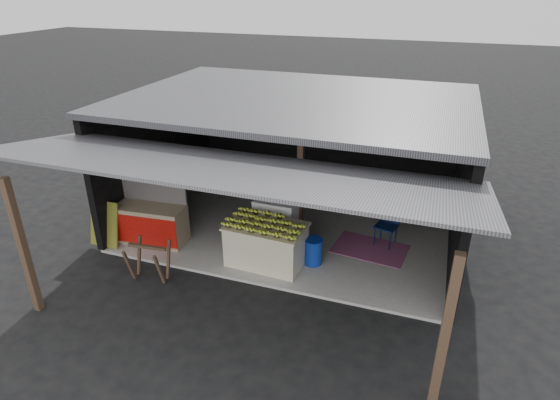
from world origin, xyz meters
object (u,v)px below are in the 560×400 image
at_px(neighbor_stall, 152,222).
at_px(plastic_chair, 388,221).
at_px(banana_table, 266,244).
at_px(sawhorse, 149,258).
at_px(water_barrel, 313,252).
at_px(white_crate, 276,220).

distance_m(neighbor_stall, plastic_chair, 5.07).
height_order(banana_table, sawhorse, banana_table).
bearing_deg(banana_table, water_barrel, 20.45).
bearing_deg(banana_table, white_crate, 100.21).
bearing_deg(banana_table, plastic_chair, 39.25).
height_order(sawhorse, water_barrel, sawhorse).
distance_m(neighbor_stall, water_barrel, 3.55).
bearing_deg(white_crate, neighbor_stall, -159.66).
bearing_deg(plastic_chair, water_barrel, -119.39).
relative_size(banana_table, water_barrel, 3.04).
bearing_deg(white_crate, water_barrel, -31.24).
height_order(banana_table, plastic_chair, plastic_chair).
xyz_separation_m(banana_table, sawhorse, (-1.92, -1.20, -0.01)).
relative_size(water_barrel, plastic_chair, 0.59).
bearing_deg(neighbor_stall, sawhorse, -64.24).
bearing_deg(plastic_chair, sawhorse, -130.82).
distance_m(sawhorse, water_barrel, 3.18).
height_order(neighbor_stall, plastic_chair, neighbor_stall).
bearing_deg(banana_table, sawhorse, -145.05).
distance_m(white_crate, plastic_chair, 2.39).
xyz_separation_m(banana_table, white_crate, (-0.11, 0.91, 0.06)).
distance_m(banana_table, white_crate, 0.92).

